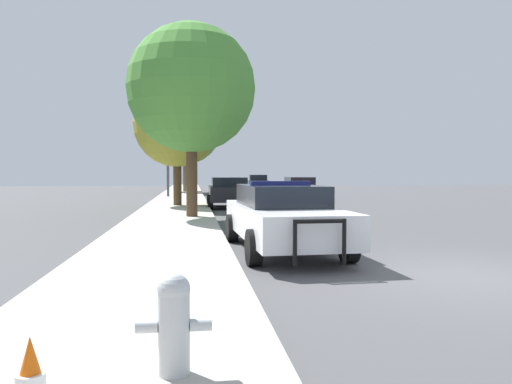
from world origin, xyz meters
TOP-DOWN VIEW (x-y plane):
  - ground_plane at (0.00, 0.00)m, footprint 110.00×110.00m
  - sidewalk_left at (-5.10, 0.00)m, footprint 3.00×110.00m
  - police_car at (-2.47, 3.02)m, footprint 2.20×5.26m
  - fire_hydrant at (-4.54, -3.64)m, footprint 0.58×0.25m
  - traffic_light at (-4.63, 24.77)m, footprint 3.42×0.35m
  - car_background_distant at (1.48, 36.65)m, footprint 2.18×4.50m
  - car_background_oncoming at (1.88, 20.99)m, footprint 1.98×4.72m
  - car_background_midblock at (-2.65, 16.16)m, footprint 2.08×3.92m
  - tree_sidewalk_far at (-4.88, 33.55)m, footprint 5.81×5.81m
  - tree_sidewalk_near at (-4.39, 10.19)m, footprint 4.50×4.50m
  - tree_sidewalk_mid at (-5.06, 16.29)m, footprint 4.10×4.10m

SIDE VIEW (x-z plane):
  - ground_plane at x=0.00m, z-range 0.00..0.00m
  - sidewalk_left at x=-5.10m, z-range 0.00..0.13m
  - fire_hydrant at x=-4.54m, z-range 0.15..0.94m
  - car_background_oncoming at x=1.88m, z-range 0.05..1.44m
  - police_car at x=-2.47m, z-range 0.01..1.50m
  - car_background_distant at x=1.48m, z-range 0.04..1.48m
  - car_background_midblock at x=-2.65m, z-range 0.05..1.48m
  - tree_sidewalk_mid at x=-5.06m, z-range 1.01..6.90m
  - traffic_light at x=-4.63m, z-range 1.26..6.99m
  - tree_sidewalk_near at x=-4.39m, z-range 1.23..7.97m
  - tree_sidewalk_far at x=-4.88m, z-range 1.21..9.21m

